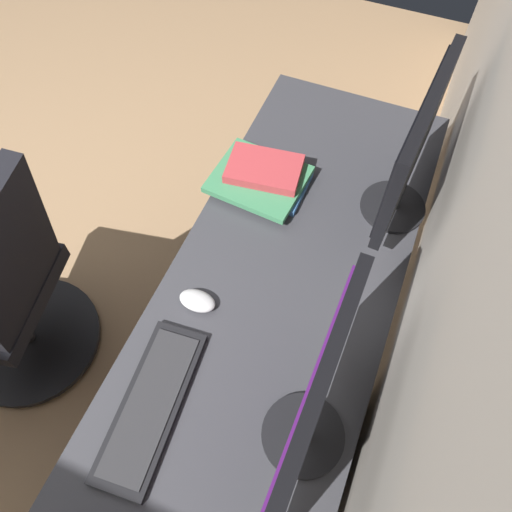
% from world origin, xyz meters
% --- Properties ---
extents(wall_back, '(5.09, 0.10, 2.60)m').
position_xyz_m(wall_back, '(0.00, 1.96, 1.30)').
color(wall_back, beige).
rests_on(wall_back, ground).
extents(desk, '(1.82, 0.64, 0.73)m').
position_xyz_m(desk, '(0.02, 1.57, 0.65)').
color(desk, '#38383D').
rests_on(desk, ground).
extents(drawer_pedestal, '(0.40, 0.51, 0.69)m').
position_xyz_m(drawer_pedestal, '(0.26, 1.60, 0.35)').
color(drawer_pedestal, '#38383D').
rests_on(drawer_pedestal, ground).
extents(monitor_primary, '(0.50, 0.20, 0.45)m').
position_xyz_m(monitor_primary, '(-0.43, 1.80, 0.98)').
color(monitor_primary, black).
rests_on(monitor_primary, desk).
extents(monitor_secondary, '(0.57, 0.20, 0.40)m').
position_xyz_m(monitor_secondary, '(0.32, 1.76, 0.96)').
color(monitor_secondary, black).
rests_on(monitor_secondary, desk).
extents(keyboard_main, '(0.43, 0.17, 0.02)m').
position_xyz_m(keyboard_main, '(0.39, 1.40, 0.74)').
color(keyboard_main, black).
rests_on(keyboard_main, desk).
extents(mouse_main, '(0.06, 0.10, 0.03)m').
position_xyz_m(mouse_main, '(0.09, 1.38, 0.75)').
color(mouse_main, silver).
rests_on(mouse_main, desk).
extents(book_stack_near, '(0.26, 0.30, 0.07)m').
position_xyz_m(book_stack_near, '(-0.37, 1.38, 0.76)').
color(book_stack_near, '#38669E').
rests_on(book_stack_near, desk).
extents(office_chair, '(0.56, 0.59, 0.97)m').
position_xyz_m(office_chair, '(0.21, 0.68, 0.46)').
color(office_chair, black).
rests_on(office_chair, ground).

